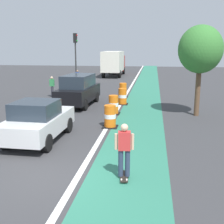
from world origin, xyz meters
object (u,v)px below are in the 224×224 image
skateboarder_on_lane (124,149)px  traffic_barrel_far (123,90)px  delivery_truck_down_block (114,62)px  traffic_barrel_front (110,117)px  traffic_light_corner (76,50)px  pedestrian_waiting (52,86)px  traffic_barrel_mid (114,105)px  street_tree_sidewalk (200,50)px  parked_suv_second (79,90)px  pedestrian_crossing (78,78)px  traffic_barrel_back (123,97)px  parked_sedan_nearest (38,121)px

skateboarder_on_lane → traffic_barrel_far: (-1.53, 14.08, -0.38)m
skateboarder_on_lane → delivery_truck_down_block: delivery_truck_down_block is taller
traffic_barrel_front → traffic_light_corner: (-5.64, 14.65, 2.97)m
delivery_truck_down_block → pedestrian_waiting: (-2.47, -16.90, -0.98)m
traffic_barrel_mid → traffic_light_corner: (-5.42, 11.79, 2.97)m
traffic_barrel_mid → street_tree_sidewalk: size_ratio=0.22×
pedestrian_waiting → parked_suv_second: bearing=-44.3°
parked_suv_second → pedestrian_crossing: (-2.45, 8.94, -0.17)m
parked_suv_second → traffic_light_corner: traffic_light_corner is taller
traffic_barrel_mid → pedestrian_waiting: pedestrian_waiting is taller
skateboarder_on_lane → traffic_barrel_front: skateboarder_on_lane is taller
traffic_barrel_back → pedestrian_waiting: bearing=160.5°
traffic_barrel_back → pedestrian_waiting: size_ratio=0.68×
pedestrian_crossing → street_tree_sidewalk: street_tree_sidewalk is taller
skateboarder_on_lane → parked_suv_second: parked_suv_second is taller
pedestrian_waiting → street_tree_sidewalk: size_ratio=0.32×
traffic_barrel_back → traffic_light_corner: bearing=122.3°
traffic_barrel_mid → traffic_barrel_far: same height
skateboarder_on_lane → parked_sedan_nearest: bearing=141.9°
parked_sedan_nearest → street_tree_sidewalk: bearing=37.6°
traffic_barrel_front → traffic_barrel_far: size_ratio=1.00×
pedestrian_waiting → parked_sedan_nearest: bearing=-73.4°
traffic_barrel_far → pedestrian_waiting: bearing=-171.0°
delivery_truck_down_block → traffic_barrel_front: bearing=-82.6°
traffic_barrel_front → pedestrian_crossing: 14.93m
pedestrian_crossing → skateboarder_on_lane: bearing=-71.3°
parked_sedan_nearest → traffic_barrel_front: 3.60m
pedestrian_crossing → traffic_light_corner: bearing=114.6°
traffic_barrel_front → traffic_light_corner: traffic_light_corner is taller
skateboarder_on_lane → pedestrian_waiting: 14.93m
skateboarder_on_lane → traffic_light_corner: 21.41m
delivery_truck_down_block → pedestrian_waiting: size_ratio=4.73×
skateboarder_on_lane → traffic_barrel_front: bearing=102.8°
traffic_barrel_back → delivery_truck_down_block: delivery_truck_down_block is taller
parked_sedan_nearest → delivery_truck_down_block: (-0.56, 27.07, 1.01)m
skateboarder_on_lane → traffic_light_corner: bearing=108.9°
traffic_barrel_far → delivery_truck_down_block: size_ratio=0.14×
traffic_barrel_mid → pedestrian_waiting: size_ratio=0.68×
traffic_barrel_front → traffic_barrel_far: (-0.29, 8.62, 0.00)m
traffic_barrel_back → pedestrian_waiting: pedestrian_waiting is taller
traffic_barrel_back → street_tree_sidewalk: (4.52, -2.65, 3.14)m
traffic_barrel_mid → street_tree_sidewalk: bearing=3.0°
parked_sedan_nearest → traffic_barrel_far: parked_sedan_nearest is taller
skateboarder_on_lane → parked_suv_second: (-4.12, 10.47, 0.12)m
traffic_barrel_front → traffic_barrel_mid: (-0.23, 2.86, 0.00)m
traffic_barrel_mid → traffic_light_corner: size_ratio=0.21×
traffic_barrel_back → traffic_barrel_front: bearing=-89.8°
traffic_barrel_far → pedestrian_crossing: 7.34m
traffic_light_corner → traffic_barrel_back: bearing=-57.7°
traffic_barrel_far → pedestrian_waiting: pedestrian_waiting is taller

